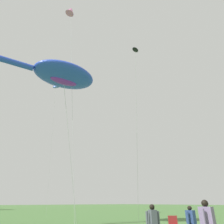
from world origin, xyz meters
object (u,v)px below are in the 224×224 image
(small_kite_tiny_distant, at_px, (135,54))
(person_tall_center, at_px, (208,224))
(small_kite_diamond_red, at_px, (56,85))
(person_redhead_woman, at_px, (191,221))
(small_kite_stunt_black, at_px, (71,11))
(person_navy_jacket, at_px, (153,223))
(big_show_kite, at_px, (62,75))
(folding_chair, at_px, (174,223))

(small_kite_tiny_distant, bearing_deg, person_tall_center, -141.05)
(person_tall_center, distance_m, small_kite_diamond_red, 30.38)
(person_redhead_woman, distance_m, small_kite_tiny_distant, 15.45)
(person_redhead_woman, height_order, small_kite_diamond_red, small_kite_diamond_red)
(person_redhead_woman, bearing_deg, small_kite_stunt_black, 7.09)
(person_navy_jacket, xyz_separation_m, person_tall_center, (0.28, -1.84, 0.08))
(person_redhead_woman, bearing_deg, big_show_kite, 14.33)
(small_kite_diamond_red, bearing_deg, folding_chair, 151.22)
(small_kite_tiny_distant, relative_size, small_kite_diamond_red, 0.78)
(person_navy_jacket, relative_size, small_kite_stunt_black, 0.06)
(person_redhead_woman, xyz_separation_m, small_kite_stunt_black, (-0.34, 11.96, 22.46))
(big_show_kite, relative_size, person_redhead_woman, 9.38)
(person_navy_jacket, xyz_separation_m, person_redhead_woman, (2.20, -0.29, -0.04))
(person_tall_center, bearing_deg, folding_chair, -47.76)
(big_show_kite, bearing_deg, person_navy_jacket, -81.89)
(folding_chair, bearing_deg, person_navy_jacket, 61.93)
(folding_chair, height_order, small_kite_stunt_black, small_kite_stunt_black)
(big_show_kite, height_order, person_redhead_woman, big_show_kite)
(big_show_kite, relative_size, small_kite_diamond_red, 0.65)
(person_tall_center, relative_size, folding_chair, 1.83)
(big_show_kite, distance_m, folding_chair, 14.44)
(big_show_kite, xyz_separation_m, person_tall_center, (-0.39, -11.39, -11.21))
(person_navy_jacket, distance_m, person_tall_center, 1.86)
(big_show_kite, relative_size, small_kite_stunt_black, 0.54)
(big_show_kite, relative_size, small_kite_tiny_distant, 0.84)
(person_tall_center, distance_m, small_kite_tiny_distant, 16.50)
(person_redhead_woman, relative_size, small_kite_tiny_distant, 0.09)
(person_navy_jacket, height_order, folding_chair, person_navy_jacket)
(big_show_kite, bearing_deg, person_redhead_woman, -69.01)
(person_navy_jacket, height_order, person_redhead_woman, person_navy_jacket)
(big_show_kite, xyz_separation_m, small_kite_stunt_black, (1.19, 2.12, 11.13))
(small_kite_tiny_distant, relative_size, small_kite_stunt_black, 0.64)
(small_kite_stunt_black, height_order, small_kite_diamond_red, small_kite_stunt_black)
(person_redhead_woman, height_order, folding_chair, person_redhead_woman)
(small_kite_stunt_black, bearing_deg, small_kite_tiny_distant, 76.35)
(small_kite_tiny_distant, height_order, small_kite_diamond_red, small_kite_diamond_red)
(small_kite_stunt_black, bearing_deg, person_redhead_woman, 46.82)
(folding_chair, bearing_deg, small_kite_stunt_black, -39.24)
(person_tall_center, relative_size, small_kite_diamond_red, 0.08)
(person_tall_center, height_order, small_kite_diamond_red, small_kite_diamond_red)
(person_redhead_woman, bearing_deg, small_kite_diamond_red, -4.24)
(small_kite_stunt_black, bearing_deg, person_tall_center, 38.48)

